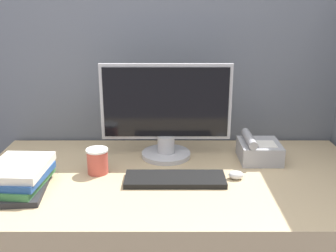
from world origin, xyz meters
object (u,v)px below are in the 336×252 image
at_px(coffee_cup, 96,161).
at_px(desk_telephone, 257,150).
at_px(monitor, 165,114).
at_px(book_stack, 17,178).
at_px(keyboard, 174,179).
at_px(mouse, 235,175).

xyz_separation_m(coffee_cup, desk_telephone, (0.67, 0.13, -0.01)).
distance_m(monitor, desk_telephone, 0.43).
height_order(coffee_cup, book_stack, coffee_cup).
bearing_deg(desk_telephone, coffee_cup, -168.88).
bearing_deg(book_stack, desk_telephone, 16.60).
xyz_separation_m(monitor, desk_telephone, (0.40, -0.04, -0.15)).
bearing_deg(keyboard, coffee_cup, 165.55).
xyz_separation_m(keyboard, book_stack, (-0.57, -0.07, 0.04)).
relative_size(monitor, desk_telephone, 3.09).
bearing_deg(mouse, monitor, 139.81).
distance_m(coffee_cup, desk_telephone, 0.68).
distance_m(monitor, keyboard, 0.31).
height_order(coffee_cup, desk_telephone, desk_telephone).
bearing_deg(mouse, keyboard, -174.38).
bearing_deg(monitor, keyboard, -81.97).
bearing_deg(mouse, coffee_cup, 174.12).
bearing_deg(coffee_cup, keyboard, -14.45).
relative_size(monitor, mouse, 9.59).
distance_m(keyboard, desk_telephone, 0.42).
relative_size(keyboard, mouse, 6.58).
bearing_deg(coffee_cup, mouse, -5.88).
height_order(keyboard, book_stack, book_stack).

